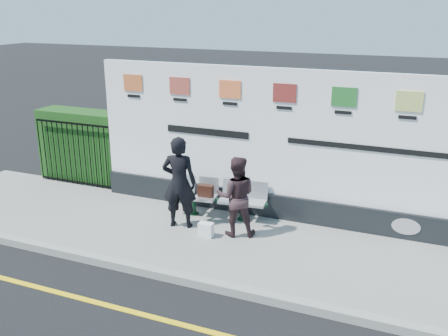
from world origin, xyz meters
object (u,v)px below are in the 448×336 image
object	(u,v)px
bench	(218,207)
woman_right	(236,196)
billboard	(283,156)
woman_left	(179,182)

from	to	relation	value
bench	woman_right	distance (m)	1.03
billboard	woman_right	bearing A→B (deg)	-117.13
billboard	bench	xyz separation A→B (m)	(-1.19, -0.50, -1.09)
woman_left	woman_right	distance (m)	1.15
billboard	bench	distance (m)	1.69
bench	woman_right	world-z (taller)	woman_right
billboard	woman_left	size ratio (longest dim) A/B	4.44
billboard	bench	bearing A→B (deg)	-157.41
billboard	woman_left	bearing A→B (deg)	-145.62
woman_right	bench	bearing A→B (deg)	-65.16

